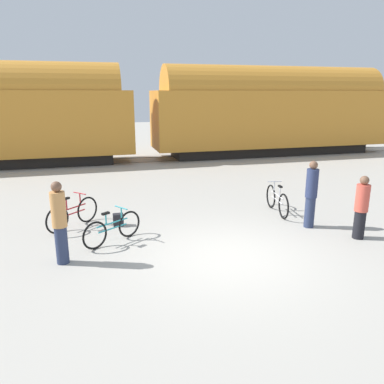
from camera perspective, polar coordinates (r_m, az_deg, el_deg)
ground_plane at (r=8.56m, az=5.58°, el=-9.79°), size 80.00×80.00×0.00m
freight_train at (r=20.45m, az=-7.54°, el=12.19°), size 29.13×2.88×5.04m
rail_near at (r=20.04m, az=-6.99°, el=4.56°), size 41.13×0.07×0.01m
rail_far at (r=21.44m, az=-7.57°, el=5.22°), size 41.13×0.07×0.01m
bicycle_silver at (r=11.66m, az=12.82°, el=-1.26°), size 0.46×1.83×0.93m
bicycle_maroon at (r=10.65m, az=-17.69°, el=-3.19°), size 1.33×1.27×0.92m
bicycle_teal at (r=9.35m, az=-11.98°, el=-5.48°), size 1.45×1.01×0.84m
person_in_navy at (r=10.53m, az=17.70°, el=-0.30°), size 0.32×0.32×1.84m
person_in_tan at (r=8.37m, az=-19.52°, el=-4.40°), size 0.31×0.31×1.81m
person_in_red at (r=10.19m, az=24.39°, el=-2.16°), size 0.33×0.33×1.61m
backpack at (r=10.56m, az=-11.17°, el=-4.16°), size 0.28×0.20×0.34m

